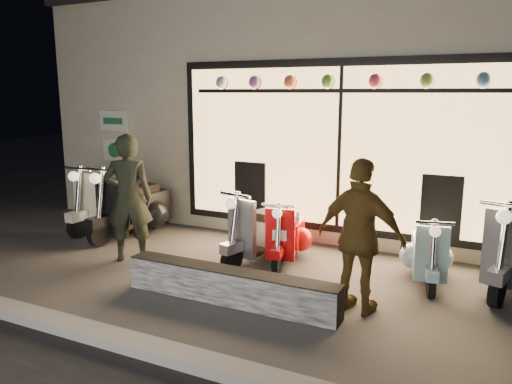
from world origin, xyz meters
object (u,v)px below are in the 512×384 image
at_px(scooter_silver, 267,231).
at_px(woman, 361,237).
at_px(man, 129,198).
at_px(scooter_red, 287,235).
at_px(graffiti_barrier, 230,286).

bearing_deg(scooter_silver, woman, -21.13).
height_order(man, woman, man).
distance_m(scooter_silver, man, 2.02).
height_order(scooter_silver, man, man).
bearing_deg(man, scooter_red, 176.34).
distance_m(graffiti_barrier, man, 2.23).
distance_m(man, woman, 3.40).
distance_m(graffiti_barrier, woman, 1.58).
relative_size(graffiti_barrier, scooter_silver, 1.83).
bearing_deg(scooter_silver, graffiti_barrier, -65.44).
distance_m(scooter_silver, scooter_red, 0.30).
bearing_deg(woman, man, 5.96).
relative_size(scooter_silver, man, 0.79).
height_order(graffiti_barrier, woman, woman).
bearing_deg(scooter_silver, man, -136.89).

